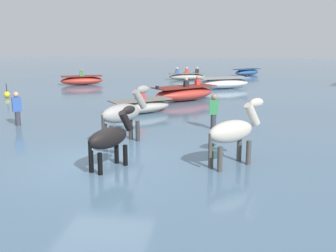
{
  "coord_description": "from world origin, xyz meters",
  "views": [
    {
      "loc": [
        3.09,
        -9.96,
        3.65
      ],
      "look_at": [
        1.45,
        2.56,
        0.83
      ],
      "focal_mm": 42.93,
      "sensor_mm": 36.0,
      "label": 1
    }
  ],
  "objects": [
    {
      "name": "boat_near_starboard",
      "position": [
        -0.39,
        7.23,
        0.64
      ],
      "size": [
        2.87,
        2.57,
        1.09
      ],
      "color": "#B2AD9E",
      "rests_on": "water_surface"
    },
    {
      "name": "boat_mid_outer",
      "position": [
        5.37,
        25.86,
        0.61
      ],
      "size": [
        2.63,
        2.54,
        0.56
      ],
      "color": "#28518E",
      "rests_on": "water_surface"
    },
    {
      "name": "boat_near_port",
      "position": [
        -6.57,
        17.21,
        0.65
      ],
      "size": [
        3.1,
        2.19,
        1.11
      ],
      "color": "#BC382D",
      "rests_on": "water_surface"
    },
    {
      "name": "water_surface",
      "position": [
        0.0,
        10.0,
        0.17
      ],
      "size": [
        90.0,
        90.0,
        0.33
      ],
      "primitive_type": "cube",
      "color": "slate",
      "rests_on": "ground"
    },
    {
      "name": "horse_flank_black",
      "position": [
        0.34,
        -0.34,
        1.1
      ],
      "size": [
        1.09,
        1.64,
        1.86
      ],
      "color": "black",
      "rests_on": "ground"
    },
    {
      "name": "horse_lead_pinto",
      "position": [
        3.45,
        0.27,
        1.22
      ],
      "size": [
        1.62,
        1.52,
        2.06
      ],
      "color": "beige",
      "rests_on": "ground"
    },
    {
      "name": "person_onlooker_right",
      "position": [
        -4.53,
        4.15,
        0.87
      ],
      "size": [
        0.38,
        0.35,
        1.63
      ],
      "color": "#383842",
      "rests_on": "ground"
    },
    {
      "name": "boat_far_offshore",
      "position": [
        3.31,
        16.46,
        0.69
      ],
      "size": [
        3.63,
        2.56,
        0.85
      ],
      "color": "silver",
      "rests_on": "water_surface"
    },
    {
      "name": "boat_far_inshore",
      "position": [
        1.23,
        11.07,
        0.72
      ],
      "size": [
        3.52,
        3.36,
        1.23
      ],
      "color": "#BC382D",
      "rests_on": "water_surface"
    },
    {
      "name": "channel_buoy",
      "position": [
        -8.67,
        10.85,
        0.51
      ],
      "size": [
        0.33,
        0.33,
        0.77
      ],
      "color": "yellow",
      "rests_on": "water_surface"
    },
    {
      "name": "horse_trailing_grey",
      "position": [
        0.07,
        2.21,
        1.24
      ],
      "size": [
        1.46,
        1.72,
        2.1
      ],
      "color": "gray",
      "rests_on": "ground"
    },
    {
      "name": "boat_distant_east",
      "position": [
        0.47,
        21.48,
        0.62
      ],
      "size": [
        2.99,
        1.67,
        1.0
      ],
      "color": "#B2AD9E",
      "rests_on": "water_surface"
    },
    {
      "name": "ground_plane",
      "position": [
        0.0,
        0.0,
        0.0
      ],
      "size": [
        120.0,
        120.0,
        0.0
      ],
      "primitive_type": "plane",
      "color": "#756B56"
    },
    {
      "name": "person_wading_close",
      "position": [
        2.87,
        4.52,
        0.87
      ],
      "size": [
        0.34,
        0.23,
        1.63
      ],
      "color": "#383842",
      "rests_on": "ground"
    }
  ]
}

